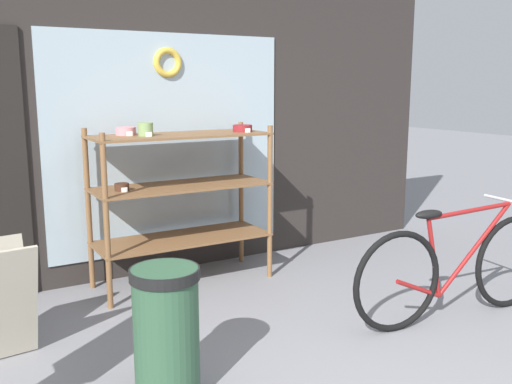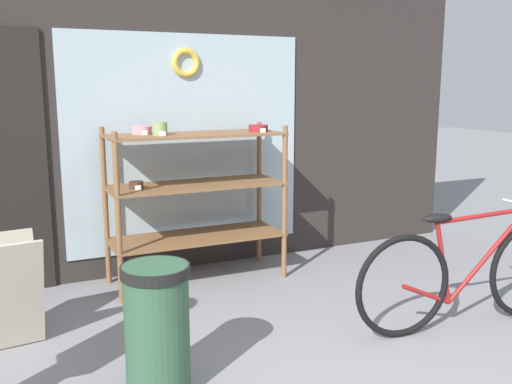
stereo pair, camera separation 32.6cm
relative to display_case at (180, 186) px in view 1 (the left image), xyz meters
name	(u,v)px [view 1 (the left image)]	position (x,y,z in m)	size (l,w,h in m)	color
storefront_facade	(140,92)	(-0.17, 0.41, 0.76)	(6.21, 0.13, 3.27)	#2D2826
display_case	(180,186)	(0.00, 0.00, 0.00)	(1.46, 0.55, 1.37)	brown
bicycle	(457,268)	(1.39, -1.71, -0.46)	(1.77, 0.46, 0.84)	black
trash_bin	(166,329)	(-0.79, -1.65, -0.44)	(0.37, 0.37, 0.73)	#2D5138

